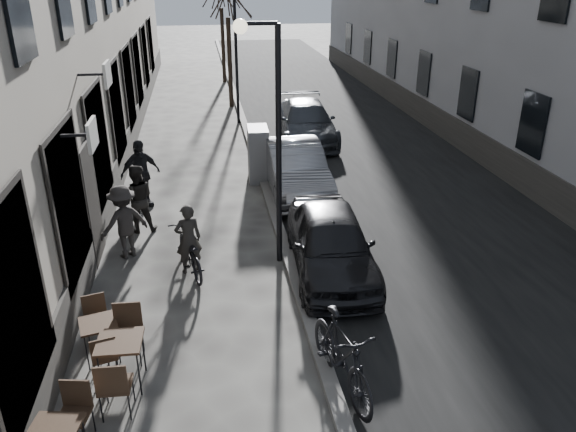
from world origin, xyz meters
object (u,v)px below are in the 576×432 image
object	(u,v)px
pedestrian_mid	(124,222)
car_far	(306,122)
moped	(342,355)
streetlamp_near	(270,121)
pedestrian_far	(140,174)
car_mid	(295,168)
utility_cabinet	(258,154)
pedestrian_near	(137,199)
streetlamp_far	(231,44)
car_near	(331,243)
bistro_set_b	(122,358)
bicycle	(189,252)
bistro_set_c	(100,336)

from	to	relation	value
pedestrian_mid	car_far	bearing A→B (deg)	-154.96
moped	streetlamp_near	bearing A→B (deg)	86.12
pedestrian_far	moped	world-z (taller)	pedestrian_far
car_mid	utility_cabinet	bearing A→B (deg)	128.19
utility_cabinet	pedestrian_near	xyz separation A→B (m)	(-3.27, -3.15, 0.04)
streetlamp_near	pedestrian_near	distance (m)	4.30
pedestrian_far	streetlamp_far	bearing A→B (deg)	42.05
pedestrian_near	car_near	size ratio (longest dim) A/B	0.42
bistro_set_b	car_far	world-z (taller)	car_far
bistro_set_b	pedestrian_near	world-z (taller)	pedestrian_near
bicycle	pedestrian_far	world-z (taller)	pedestrian_far
streetlamp_far	car_far	world-z (taller)	streetlamp_far
bistro_set_b	bistro_set_c	xyz separation A→B (m)	(-0.43, 0.71, -0.07)
streetlamp_near	utility_cabinet	world-z (taller)	streetlamp_near
streetlamp_near	streetlamp_far	distance (m)	12.00
bistro_set_b	car_far	size ratio (longest dim) A/B	0.35
bistro_set_c	car_near	bearing A→B (deg)	12.35
streetlamp_far	car_mid	bearing A→B (deg)	-81.42
pedestrian_mid	car_far	distance (m)	10.08
streetlamp_far	pedestrian_near	size ratio (longest dim) A/B	3.01
moped	streetlamp_far	bearing A→B (deg)	80.91
streetlamp_near	bicycle	world-z (taller)	streetlamp_near
pedestrian_mid	streetlamp_far	bearing A→B (deg)	-136.65
streetlamp_near	pedestrian_far	xyz separation A→B (m)	(-3.03, 3.60, -2.23)
streetlamp_near	bistro_set_c	xyz separation A→B (m)	(-3.21, -2.90, -2.73)
pedestrian_far	moped	bearing A→B (deg)	-93.65
utility_cabinet	car_near	world-z (taller)	utility_cabinet
moped	pedestrian_near	bearing A→B (deg)	108.38
streetlamp_near	car_near	distance (m)	2.81
bicycle	car_far	world-z (taller)	car_far
utility_cabinet	moped	distance (m)	9.42
streetlamp_far	pedestrian_far	distance (m)	9.20
pedestrian_near	pedestrian_far	distance (m)	1.56
streetlamp_far	bistro_set_b	size ratio (longest dim) A/B	3.06
utility_cabinet	car_far	bearing A→B (deg)	62.98
bistro_set_c	utility_cabinet	bearing A→B (deg)	52.02
streetlamp_far	bicycle	distance (m)	12.61
streetlamp_near	car_mid	bearing A→B (deg)	73.36
bistro_set_c	car_mid	xyz separation A→B (m)	(4.41, 6.92, 0.28)
bistro_set_c	car_mid	bearing A→B (deg)	42.80
bistro_set_b	car_far	distance (m)	13.74
bistro_set_b	pedestrian_far	distance (m)	7.23
moped	bistro_set_b	bearing A→B (deg)	158.57
pedestrian_near	pedestrian_far	xyz separation A→B (m)	(-0.04, 1.56, 0.08)
car_near	car_mid	bearing A→B (deg)	93.20
bistro_set_b	car_mid	world-z (taller)	car_mid
bicycle	car_far	size ratio (longest dim) A/B	0.37
pedestrian_far	car_near	distance (m)	5.99
bistro_set_b	utility_cabinet	bearing A→B (deg)	73.21
car_near	car_far	bearing A→B (deg)	85.99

